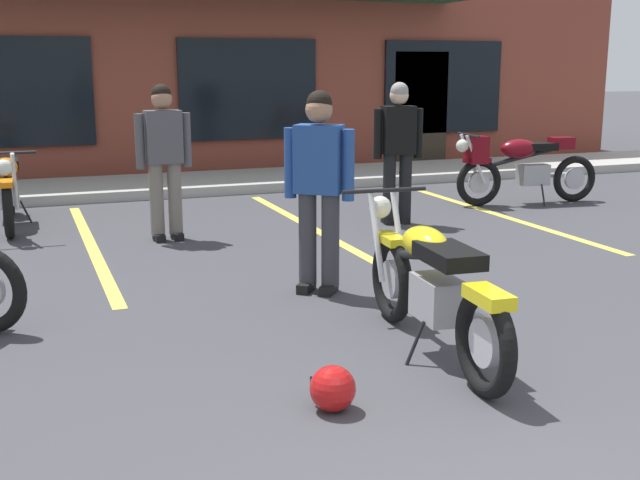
{
  "coord_description": "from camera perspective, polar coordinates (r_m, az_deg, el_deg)",
  "views": [
    {
      "loc": [
        -1.93,
        -1.83,
        1.88
      ],
      "look_at": [
        0.22,
        3.81,
        0.55
      ],
      "focal_mm": 44.96,
      "sensor_mm": 36.0,
      "label": 1
    }
  ],
  "objects": [
    {
      "name": "ground_plane",
      "position": [
        5.86,
        -0.48,
        -6.31
      ],
      "size": [
        80.0,
        80.0,
        0.0
      ],
      "primitive_type": "plane",
      "color": "#3D3D42"
    },
    {
      "name": "sidewalk_kerb",
      "position": [
        12.45,
        -11.76,
        3.81
      ],
      "size": [
        22.0,
        1.8,
        0.14
      ],
      "primitive_type": "cube",
      "color": "#A8A59E",
      "rests_on": "ground_plane"
    },
    {
      "name": "brick_storefront_building",
      "position": [
        16.23,
        -14.37,
        12.19
      ],
      "size": [
        18.97,
        6.17,
        3.82
      ],
      "color": "brown",
      "rests_on": "ground_plane"
    },
    {
      "name": "painted_stall_lines",
      "position": [
        8.98,
        -7.99,
        0.24
      ],
      "size": [
        7.64,
        4.8,
        0.01
      ],
      "color": "#DBCC4C",
      "rests_on": "ground_plane"
    },
    {
      "name": "motorcycle_foreground_classic",
      "position": [
        5.31,
        7.96,
        -3.21
      ],
      "size": [
        0.66,
        2.11,
        0.98
      ],
      "color": "black",
      "rests_on": "ground_plane"
    },
    {
      "name": "motorcycle_red_sportbike",
      "position": [
        10.05,
        -21.35,
        3.46
      ],
      "size": [
        0.66,
        2.11,
        0.98
      ],
      "color": "black",
      "rests_on": "ground_plane"
    },
    {
      "name": "motorcycle_black_cruiser",
      "position": [
        11.25,
        14.08,
        5.16
      ],
      "size": [
        2.11,
        0.7,
        0.98
      ],
      "color": "black",
      "rests_on": "ground_plane"
    },
    {
      "name": "person_in_black_shirt",
      "position": [
        6.59,
        -0.08,
        4.31
      ],
      "size": [
        0.53,
        0.45,
        1.68
      ],
      "color": "black",
      "rests_on": "ground_plane"
    },
    {
      "name": "person_by_back_row",
      "position": [
        9.53,
        5.58,
        6.78
      ],
      "size": [
        0.61,
        0.31,
        1.68
      ],
      "color": "black",
      "rests_on": "ground_plane"
    },
    {
      "name": "person_near_building",
      "position": [
        8.77,
        -11.05,
        6.12
      ],
      "size": [
        0.6,
        0.29,
        1.68
      ],
      "color": "black",
      "rests_on": "ground_plane"
    },
    {
      "name": "helmet_on_pavement",
      "position": [
        4.49,
        0.9,
        -10.52
      ],
      "size": [
        0.26,
        0.26,
        0.26
      ],
      "color": "#B71414",
      "rests_on": "ground_plane"
    }
  ]
}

